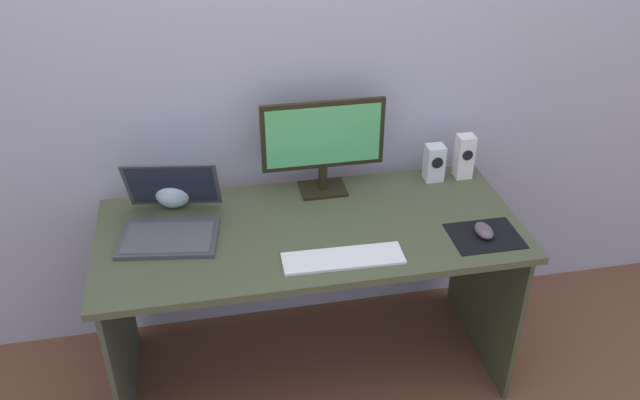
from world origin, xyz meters
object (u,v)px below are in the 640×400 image
at_px(laptop, 170,219).
at_px(mouse, 484,231).
at_px(speaker_near_monitor, 434,163).
at_px(monitor, 323,142).
at_px(keyboard_external, 343,258).
at_px(speaker_right, 464,156).
at_px(fishbowl, 173,189).

bearing_deg(laptop, mouse, -12.55).
bearing_deg(laptop, speaker_near_monitor, 9.33).
bearing_deg(monitor, mouse, -39.52).
xyz_separation_m(monitor, keyboard_external, (-0.02, -0.46, -0.21)).
distance_m(speaker_right, keyboard_external, 0.77).
bearing_deg(laptop, monitor, 16.14).
distance_m(speaker_right, fishbowl, 1.17).
bearing_deg(speaker_near_monitor, fishbowl, 179.83).
relative_size(speaker_near_monitor, keyboard_external, 0.37).
height_order(laptop, mouse, laptop).
distance_m(monitor, fishbowl, 0.60).
height_order(fishbowl, keyboard_external, fishbowl).
relative_size(speaker_near_monitor, fishbowl, 1.02).
height_order(monitor, speaker_right, monitor).
bearing_deg(monitor, speaker_near_monitor, 0.14).
distance_m(keyboard_external, mouse, 0.53).
bearing_deg(speaker_near_monitor, mouse, -83.76).
bearing_deg(fishbowl, laptop, -94.59).
xyz_separation_m(speaker_near_monitor, fishbowl, (-1.04, 0.00, -0.01)).
bearing_deg(mouse, speaker_right, 79.08).
bearing_deg(monitor, speaker_right, 0.12).
distance_m(laptop, mouse, 1.13).
distance_m(fishbowl, keyboard_external, 0.73).
height_order(speaker_right, laptop, laptop).
bearing_deg(mouse, laptop, 167.45).
relative_size(speaker_right, laptop, 0.48).
bearing_deg(monitor, laptop, -163.86).
xyz_separation_m(laptop, keyboard_external, (0.58, -0.29, -0.04)).
distance_m(speaker_right, mouse, 0.43).
xyz_separation_m(fishbowl, keyboard_external, (0.56, -0.47, -0.07)).
xyz_separation_m(laptop, fishbowl, (0.01, 0.18, 0.02)).
relative_size(speaker_near_monitor, mouse, 1.53).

